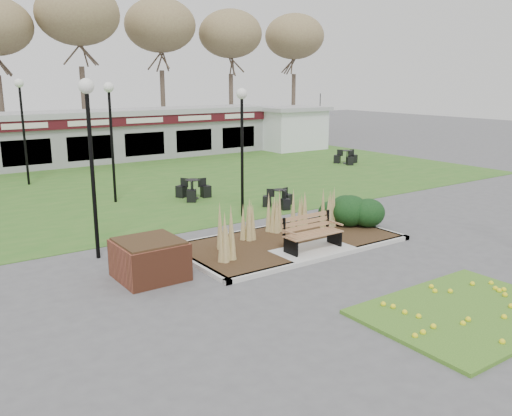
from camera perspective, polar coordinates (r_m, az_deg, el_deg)
ground at (r=14.79m, az=6.40°, el=-4.95°), size 100.00×100.00×0.00m
lawn at (r=24.78m, az=-12.23°, el=2.38°), size 34.00×16.00×0.02m
flower_bed at (r=11.96m, az=21.33°, el=-10.05°), size 4.20×3.00×0.16m
planting_bed at (r=16.47m, az=6.67°, el=-1.71°), size 6.75×3.40×1.27m
park_bench at (r=14.80m, az=5.82°, el=-2.54°), size 1.70×0.66×0.93m
brick_planter at (r=13.18m, az=-11.14°, el=-5.27°), size 1.50×1.50×0.95m
food_pavilion at (r=32.00m, az=-18.00°, el=7.14°), size 24.60×3.40×2.90m
service_hut at (r=36.65m, az=3.75°, el=8.45°), size 4.40×3.40×2.83m
tree_backdrop at (r=39.77m, az=-22.40°, el=17.87°), size 47.24×5.24×10.36m
lamp_post_near_left at (r=14.40m, az=-17.14°, el=7.89°), size 0.39×0.39×4.66m
lamp_post_mid_left at (r=21.09m, az=-15.09°, el=9.35°), size 0.38×0.38×4.53m
lamp_post_mid_right at (r=18.18m, az=-1.49°, el=8.80°), size 0.36×0.36×4.35m
lamp_post_far_left at (r=25.97m, az=-23.46°, el=9.60°), size 0.39×0.39×4.65m
bistro_set_b at (r=20.03m, az=2.52°, el=0.73°), size 1.20×1.18×0.65m
bistro_set_c at (r=21.51m, az=-6.66°, el=1.65°), size 1.30×1.44×0.77m
bistro_set_d at (r=30.71m, az=9.53°, el=5.09°), size 1.24×1.39×0.74m
patio_umbrella at (r=38.24m, az=6.71°, el=8.85°), size 2.16×2.20×2.55m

